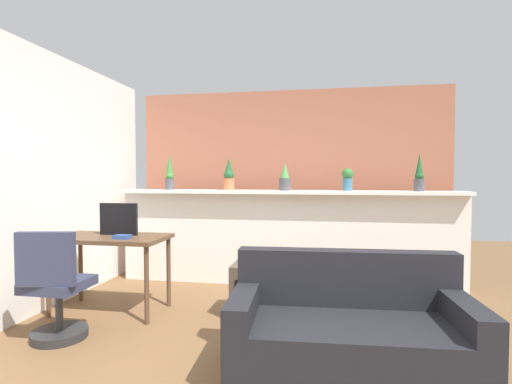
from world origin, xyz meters
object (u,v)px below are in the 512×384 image
Objects in this scene: potted_plant_2 at (285,178)px; book_on_desk at (122,237)px; office_chair at (55,294)px; side_cube_shelf at (254,290)px; potted_plant_4 at (419,175)px; potted_plant_1 at (229,175)px; couch at (349,335)px; potted_plant_3 at (348,179)px; potted_plant_0 at (170,174)px; desk at (110,245)px; tv_monitor at (119,219)px.

potted_plant_2 reaches higher than book_on_desk.
side_cube_shelf is (1.47, 0.85, -0.14)m from office_chair.
potted_plant_4 is 0.86× the size of side_cube_shelf.
potted_plant_1 is at bearing 63.86° from office_chair.
book_on_desk is at bearing 160.06° from couch.
potted_plant_0 is at bearing -179.49° from potted_plant_3.
desk is 0.27m from book_on_desk.
potted_plant_0 is at bearing -177.32° from potted_plant_1.
potted_plant_3 reaches higher than side_cube_shelf.
potted_plant_4 reaches higher than potted_plant_1.
book_on_desk is at bearing -86.64° from potted_plant_0.
potted_plant_0 is at bearing 83.88° from desk.
desk is 0.69× the size of couch.
desk is at bearing 146.08° from book_on_desk.
potted_plant_2 is 0.36× the size of office_chair.
office_chair reaches higher than couch.
potted_plant_2 is 0.84× the size of tv_monitor.
potted_plant_4 is 1.10× the size of tv_monitor.
potted_plant_4 reaches higher than potted_plant_3.
potted_plant_2 is 1.98m from book_on_desk.
tv_monitor is (-0.08, -1.11, -0.46)m from potted_plant_0.
potted_plant_0 reaches higher than potted_plant_2.
potted_plant_2 is at bearing 35.54° from desk.
couch is (-0.89, -2.04, -1.07)m from potted_plant_4.
desk is (-2.34, -1.21, -0.65)m from potted_plant_3.
potted_plant_4 is 3.30m from tv_monitor.
potted_plant_1 is 0.44× the size of office_chair.
side_cube_shelf is at bearing -130.57° from potted_plant_3.
potted_plant_4 is (3.00, -0.03, -0.01)m from potted_plant_0.
potted_plant_0 is at bearing 135.65° from couch.
office_chair is (-1.67, -1.87, -0.93)m from potted_plant_2.
side_cube_shelf is at bearing -39.57° from potted_plant_0.
potted_plant_1 is 1.67m from desk.
tv_monitor reaches higher than office_chair.
desk is 2.20× the size of side_cube_shelf.
side_cube_shelf is (-1.72, -1.03, -1.10)m from potted_plant_4.
book_on_desk is at bearing -54.04° from tv_monitor.
tv_monitor is at bearing -94.14° from potted_plant_0.
office_chair is at bearing -95.59° from potted_plant_0.
desk is 7.30× the size of book_on_desk.
desk is (-0.90, -1.23, -0.69)m from potted_plant_1.
couch reaches higher than book_on_desk.
potted_plant_0 is 1.20m from tv_monitor.
tv_monitor is (-0.85, -1.15, -0.44)m from potted_plant_1.
office_chair is at bearing -150.02° from side_cube_shelf.
office_chair is (-0.19, -1.91, -0.98)m from potted_plant_0.
tv_monitor is 0.96m from office_chair.
potted_plant_3 is 0.17× the size of couch.
desk is (-1.61, -1.15, -0.65)m from potted_plant_2.
couch is (0.63, -2.03, -1.03)m from potted_plant_2.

